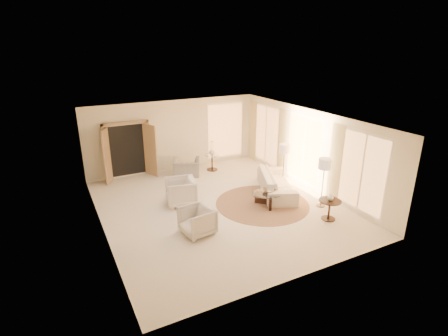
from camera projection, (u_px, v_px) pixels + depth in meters
name	position (u px, v px, depth m)	size (l,w,h in m)	color
room	(218.00, 165.00, 10.62)	(7.04, 8.04, 2.83)	beige
windows_right	(305.00, 150.00, 12.20)	(0.10, 6.40, 2.40)	#FFB466
window_back_corner	(226.00, 130.00, 14.92)	(1.70, 0.10, 2.40)	#FFB466
curtains_right	(288.00, 145.00, 12.95)	(0.06, 5.20, 2.60)	#C8BB82
french_doors	(128.00, 151.00, 13.11)	(1.95, 0.66, 2.16)	tan
area_rug	(262.00, 204.00, 11.26)	(3.00, 3.00, 0.01)	#482D1F
sofa	(276.00, 183.00, 11.98)	(2.49, 0.97, 0.73)	beige
armchair_left	(181.00, 190.00, 11.13)	(0.90, 0.84, 0.93)	beige
armchair_right	(197.00, 220.00, 9.39)	(0.81, 0.76, 0.83)	beige
accent_chair	(187.00, 165.00, 13.51)	(1.01, 0.66, 0.88)	gray
coffee_table	(269.00, 197.00, 11.09)	(1.35, 1.35, 0.45)	black
end_table	(329.00, 206.00, 10.15)	(0.65, 0.65, 0.61)	black
side_table	(212.00, 161.00, 14.11)	(0.57, 0.57, 0.66)	#31231B
floor_lamp_near	(284.00, 150.00, 12.37)	(0.37, 0.37, 1.52)	#31231B
floor_lamp_far	(325.00, 166.00, 10.65)	(0.39, 0.39, 1.59)	#31231B
bowl	(269.00, 191.00, 11.02)	(0.38, 0.38, 0.09)	brown
end_vase	(331.00, 197.00, 10.05)	(0.18, 0.18, 0.19)	silver
side_vase	(212.00, 152.00, 13.98)	(0.24, 0.24, 0.25)	silver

